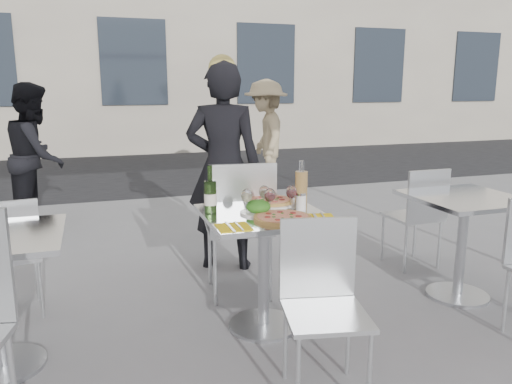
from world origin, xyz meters
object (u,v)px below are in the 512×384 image
object	(u,v)px
chair_far	(241,219)
side_chair_lfar	(9,249)
side_table_right	(463,225)
woman_diner	(224,168)
wineglass_white_a	(247,197)
carafe	(301,187)
wineglass_red_b	(291,193)
pedestrian_b	(266,138)
main_table	(264,246)
side_chair_rfar	(419,210)
pedestrian_a	(36,156)
wine_bottle	(210,195)
pizza_far	(270,201)
salad_plate	(258,208)
pizza_near	(283,218)
chair_near	(322,292)
napkin_right	(319,217)
wineglass_red_a	(270,196)
wineglass_white_b	(264,193)
napkin_left	(233,227)
sugar_shaker	(301,201)

from	to	relation	value
chair_far	side_chair_lfar	size ratio (longest dim) A/B	1.23
side_table_right	woman_diner	size ratio (longest dim) A/B	0.44
side_chair_lfar	wineglass_white_a	world-z (taller)	wineglass_white_a
chair_far	carafe	distance (m)	0.54
wineglass_red_b	pedestrian_b	bearing A→B (deg)	72.90
main_table	wineglass_white_a	xyz separation A→B (m)	(-0.11, 0.00, 0.32)
side_chair_rfar	pedestrian_a	distance (m)	3.91
chair_far	wine_bottle	distance (m)	0.56
pedestrian_a	pedestrian_b	bearing A→B (deg)	-67.73
side_chair_lfar	wineglass_white_a	bearing A→B (deg)	146.44
pizza_far	wineglass_red_b	bearing A→B (deg)	-71.08
salad_plate	pizza_far	bearing A→B (deg)	54.71
side_table_right	pizza_near	distance (m)	1.47
chair_near	wineglass_red_b	world-z (taller)	wineglass_red_b
wine_bottle	wineglass_white_a	world-z (taller)	wine_bottle
napkin_right	pedestrian_a	bearing A→B (deg)	134.84
main_table	napkin_right	bearing A→B (deg)	-37.66
chair_near	pizza_far	bearing A→B (deg)	98.52
wineglass_white_a	wineglass_red_b	xyz separation A→B (m)	(0.29, 0.01, 0.00)
side_chair_rfar	wineglass_red_a	bearing A→B (deg)	21.48
side_chair_lfar	wineglass_white_b	distance (m)	1.68
wineglass_white_b	side_chair_rfar	bearing A→B (deg)	18.83
salad_plate	carafe	xyz separation A→B (m)	(0.34, 0.13, 0.08)
napkin_left	sugar_shaker	bearing A→B (deg)	28.12
napkin_right	wineglass_red_b	bearing A→B (deg)	125.48
wine_bottle	side_chair_lfar	bearing A→B (deg)	156.19
pizza_far	wine_bottle	bearing A→B (deg)	-163.21
pedestrian_b	chair_near	bearing A→B (deg)	-4.78
side_table_right	wineglass_white_b	xyz separation A→B (m)	(-1.47, 0.07, 0.32)
pizza_far	salad_plate	bearing A→B (deg)	-125.29
wineglass_white_b	wineglass_red_b	xyz separation A→B (m)	(0.16, -0.05, 0.00)
woman_diner	wineglass_red_a	bearing A→B (deg)	112.47
side_chair_rfar	pedestrian_a	size ratio (longest dim) A/B	0.55
main_table	sugar_shaker	xyz separation A→B (m)	(0.25, 0.01, 0.26)
side_chair_rfar	wineglass_white_b	size ratio (longest dim) A/B	5.42
side_chair_rfar	wineglass_white_a	size ratio (longest dim) A/B	5.42
pedestrian_b	salad_plate	distance (m)	4.02
side_table_right	pedestrian_a	size ratio (longest dim) A/B	0.49
wine_bottle	napkin_left	size ratio (longest dim) A/B	1.47
pizza_far	chair_near	bearing A→B (deg)	-93.19
chair_near	side_chair_lfar	bearing A→B (deg)	152.27
pizza_near	pizza_far	world-z (taller)	pizza_far
side_chair_rfar	napkin_right	xyz separation A→B (m)	(-1.30, -0.80, 0.25)
chair_near	wineglass_white_b	bearing A→B (deg)	104.79
chair_far	napkin_right	bearing A→B (deg)	120.19
chair_near	chair_far	bearing A→B (deg)	105.56
salad_plate	wineglass_red_a	xyz separation A→B (m)	(0.07, -0.02, 0.07)
wineglass_white_b	pedestrian_b	bearing A→B (deg)	70.45
carafe	wineglass_white_b	xyz separation A→B (m)	(-0.27, -0.06, -0.01)
carafe	sugar_shaker	world-z (taller)	carafe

